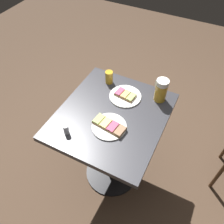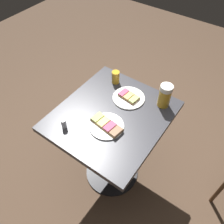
{
  "view_description": "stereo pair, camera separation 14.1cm",
  "coord_description": "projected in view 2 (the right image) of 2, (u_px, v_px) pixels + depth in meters",
  "views": [
    {
      "loc": [
        -0.42,
        0.83,
        1.84
      ],
      "look_at": [
        0.0,
        0.0,
        0.78
      ],
      "focal_mm": 37.11,
      "sensor_mm": 36.0,
      "label": 1
    },
    {
      "loc": [
        -0.54,
        0.76,
        1.84
      ],
      "look_at": [
        0.0,
        0.0,
        0.78
      ],
      "focal_mm": 37.11,
      "sensor_mm": 36.0,
      "label": 2
    }
  ],
  "objects": [
    {
      "name": "ground_plane",
      "position": [
        112.0,
        171.0,
        2.0
      ],
      "size": [
        6.0,
        6.0,
        0.0
      ],
      "primitive_type": "plane",
      "color": "#4C3828"
    },
    {
      "name": "plate_far",
      "position": [
        129.0,
        97.0,
        1.51
      ],
      "size": [
        0.21,
        0.21,
        0.03
      ],
      "color": "white",
      "rests_on": "cafe_table"
    },
    {
      "name": "salt_shaker",
      "position": [
        64.0,
        124.0,
        1.34
      ],
      "size": [
        0.03,
        0.03,
        0.06
      ],
      "primitive_type": "cylinder",
      "color": "silver",
      "rests_on": "cafe_table"
    },
    {
      "name": "beer_glass_small",
      "position": [
        116.0,
        77.0,
        1.59
      ],
      "size": [
        0.05,
        0.05,
        0.09
      ],
      "primitive_type": "cylinder",
      "color": "gold",
      "rests_on": "cafe_table"
    },
    {
      "name": "beer_mug",
      "position": [
        165.0,
        95.0,
        1.43
      ],
      "size": [
        0.1,
        0.11,
        0.16
      ],
      "color": "gold",
      "rests_on": "cafe_table"
    },
    {
      "name": "cafe_table",
      "position": [
        112.0,
        132.0,
        1.57
      ],
      "size": [
        0.65,
        0.72,
        0.76
      ],
      "color": "black",
      "rests_on": "ground_plane"
    },
    {
      "name": "plate_near",
      "position": [
        107.0,
        125.0,
        1.36
      ],
      "size": [
        0.21,
        0.21,
        0.03
      ],
      "color": "white",
      "rests_on": "cafe_table"
    }
  ]
}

